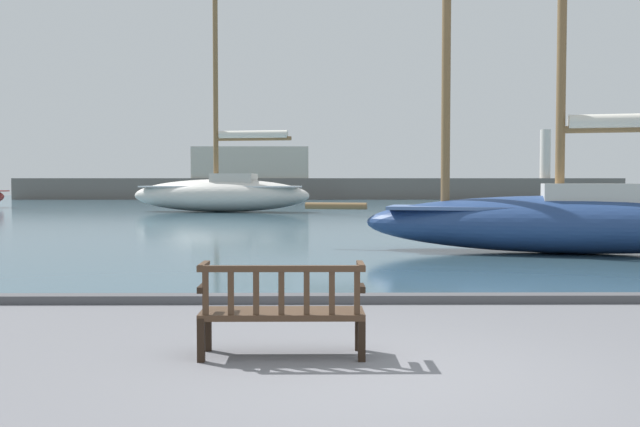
# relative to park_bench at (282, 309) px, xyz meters

# --- Properties ---
(ground_plane) EXTENTS (160.00, 160.00, 0.00)m
(ground_plane) POSITION_rel_park_bench_xyz_m (0.92, -0.72, -0.47)
(ground_plane) COLOR slate
(harbor_water) EXTENTS (100.00, 80.00, 0.08)m
(harbor_water) POSITION_rel_park_bench_xyz_m (0.92, 43.28, -0.43)
(harbor_water) COLOR #385666
(harbor_water) RESTS_ON ground
(quay_edge_kerb) EXTENTS (40.00, 0.30, 0.12)m
(quay_edge_kerb) POSITION_rel_park_bench_xyz_m (0.92, 3.13, -0.41)
(quay_edge_kerb) COLOR #4C4C50
(quay_edge_kerb) RESTS_ON ground
(park_bench) EXTENTS (1.60, 0.53, 0.92)m
(park_bench) POSITION_rel_park_bench_xyz_m (0.00, 0.00, 0.00)
(park_bench) COLOR black
(park_bench) RESTS_ON ground
(sailboat_mid_starboard) EXTENTS (10.27, 4.35, 12.30)m
(sailboat_mid_starboard) POSITION_rel_park_bench_xyz_m (-4.74, 32.40, 0.71)
(sailboat_mid_starboard) COLOR silver
(sailboat_mid_starboard) RESTS_ON harbor_water
(sailboat_distant_harbor) EXTENTS (10.93, 4.24, 10.67)m
(sailboat_distant_harbor) POSITION_rel_park_bench_xyz_m (6.24, 9.33, 0.50)
(sailboat_distant_harbor) COLOR navy
(sailboat_distant_harbor) RESTS_ON harbor_water
(far_breakwater) EXTENTS (58.31, 2.40, 6.80)m
(far_breakwater) POSITION_rel_park_bench_xyz_m (-0.03, 61.86, 1.10)
(far_breakwater) COLOR #66605B
(far_breakwater) RESTS_ON ground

